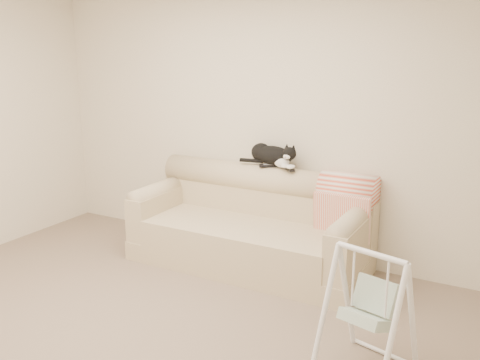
% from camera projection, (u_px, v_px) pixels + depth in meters
% --- Properties ---
extents(ground_plane, '(5.00, 5.00, 0.00)m').
position_uv_depth(ground_plane, '(144.00, 342.00, 3.75)').
color(ground_plane, brown).
rests_on(ground_plane, ground).
extents(room_shell, '(5.04, 4.04, 2.60)m').
position_uv_depth(room_shell, '(134.00, 126.00, 3.37)').
color(room_shell, beige).
rests_on(room_shell, ground).
extents(sofa, '(2.20, 0.93, 0.90)m').
position_uv_depth(sofa, '(252.00, 227.00, 5.03)').
color(sofa, tan).
rests_on(sofa, ground).
extents(remote_a, '(0.18, 0.14, 0.03)m').
position_uv_depth(remote_a, '(269.00, 165.00, 5.06)').
color(remote_a, black).
rests_on(remote_a, sofa).
extents(remote_b, '(0.15, 0.15, 0.02)m').
position_uv_depth(remote_b, '(289.00, 169.00, 4.94)').
color(remote_b, black).
rests_on(remote_b, sofa).
extents(tuxedo_cat, '(0.60, 0.29, 0.24)m').
position_uv_depth(tuxedo_cat, '(273.00, 155.00, 5.05)').
color(tuxedo_cat, black).
rests_on(tuxedo_cat, sofa).
extents(throw_blanket, '(0.50, 0.38, 0.58)m').
position_uv_depth(throw_blanket, '(348.00, 195.00, 4.74)').
color(throw_blanket, '#DC5034').
rests_on(throw_blanket, sofa).
extents(baby_swing, '(0.62, 0.64, 0.83)m').
position_uv_depth(baby_swing, '(368.00, 312.00, 3.32)').
color(baby_swing, white).
rests_on(baby_swing, ground).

